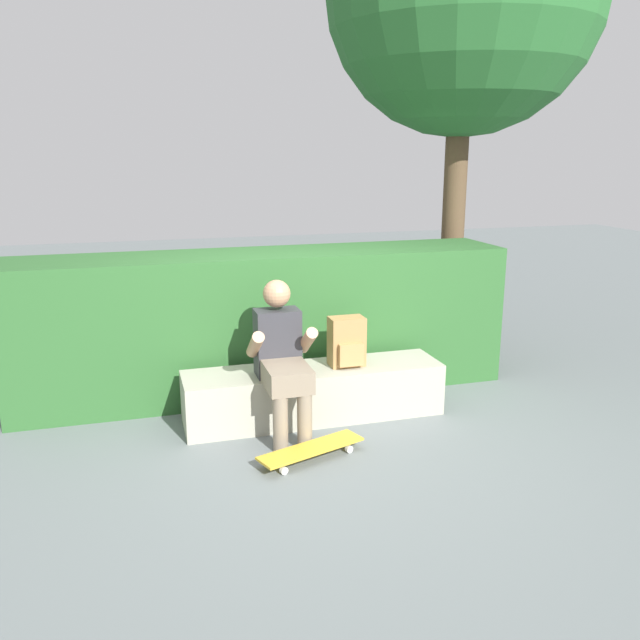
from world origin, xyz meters
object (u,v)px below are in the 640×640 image
object	(u,v)px
bench_main	(314,393)
person_skater	(282,355)
skateboard_near_person	(311,449)
backpack_on_bench	(347,342)

from	to	relation	value
bench_main	person_skater	world-z (taller)	person_skater
bench_main	person_skater	xyz separation A→B (m)	(-0.31, -0.22, 0.41)
bench_main	person_skater	size ratio (longest dim) A/B	1.78
skateboard_near_person	bench_main	bearing A→B (deg)	72.70
person_skater	backpack_on_bench	world-z (taller)	person_skater
skateboard_near_person	person_skater	bearing A→B (deg)	99.86
bench_main	backpack_on_bench	size ratio (longest dim) A/B	5.22
skateboard_near_person	backpack_on_bench	xyz separation A→B (m)	(0.50, 0.71, 0.54)
person_skater	backpack_on_bench	distance (m)	0.62
person_skater	skateboard_near_person	bearing A→B (deg)	-80.14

